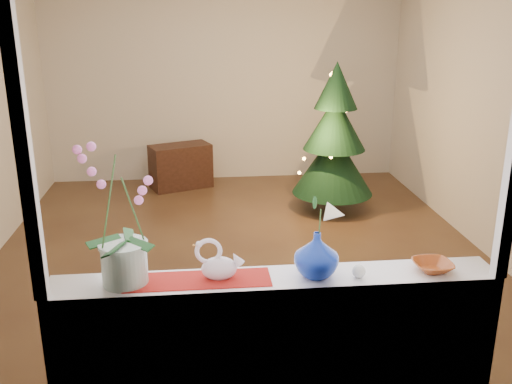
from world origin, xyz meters
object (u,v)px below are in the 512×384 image
side_table (181,166)px  swan (219,260)px  paperweight (359,271)px  orchid_pot (121,216)px  amber_dish (433,267)px  blue_vase (317,251)px  xmas_tree (334,138)px

side_table → swan: bearing=-107.5°
paperweight → side_table: bearing=102.3°
swan → side_table: 4.54m
swan → paperweight: (0.67, -0.06, -0.07)m
orchid_pot → amber_dish: 1.54m
amber_dish → side_table: amber_dish is taller
side_table → orchid_pot: bearing=-113.2°
blue_vase → paperweight: (0.20, -0.04, -0.10)m
blue_vase → xmas_tree: bearing=75.2°
orchid_pot → side_table: 4.57m
paperweight → xmas_tree: xmas_tree is taller
orchid_pot → xmas_tree: xmas_tree is taller
paperweight → amber_dish: paperweight is taller
side_table → paperweight: bearing=-99.2°
paperweight → amber_dish: 0.39m
orchid_pot → swan: (0.44, 0.00, -0.24)m
xmas_tree → side_table: size_ratio=2.23×
orchid_pot → blue_vase: bearing=-1.0°
amber_dish → side_table: bearing=107.1°
swan → amber_dish: bearing=-11.5°
amber_dish → swan: bearing=179.0°
orchid_pot → blue_vase: orchid_pot is taller
swan → blue_vase: 0.47m
xmas_tree → side_table: (-1.71, 0.98, -0.54)m
orchid_pot → blue_vase: size_ratio=2.63×
side_table → xmas_tree: bearing=-51.3°
swan → blue_vase: (0.47, -0.02, 0.03)m
xmas_tree → side_table: bearing=150.2°
swan → amber_dish: swan is taller
swan → amber_dish: 1.06m
blue_vase → side_table: blue_vase is taller
paperweight → side_table: size_ratio=0.09×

